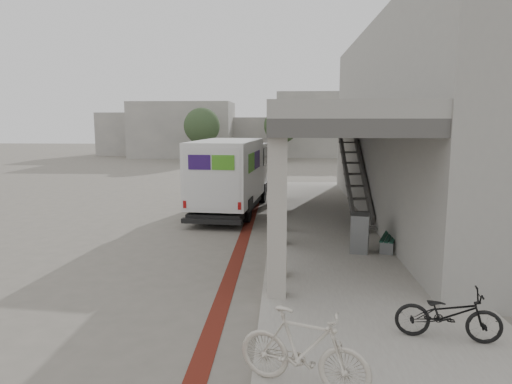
# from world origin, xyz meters

# --- Properties ---
(ground) EXTENTS (120.00, 120.00, 0.00)m
(ground) POSITION_xyz_m (0.00, 0.00, 0.00)
(ground) COLOR #6A655B
(ground) RESTS_ON ground
(bike_lane_stripe) EXTENTS (0.35, 40.00, 0.01)m
(bike_lane_stripe) POSITION_xyz_m (1.00, 2.00, 0.01)
(bike_lane_stripe) COLOR #5D1C12
(bike_lane_stripe) RESTS_ON ground
(sidewalk) EXTENTS (4.40, 28.00, 0.12)m
(sidewalk) POSITION_xyz_m (4.00, 0.00, 0.06)
(sidewalk) COLOR gray
(sidewalk) RESTS_ON ground
(transit_building) EXTENTS (7.60, 17.00, 7.00)m
(transit_building) POSITION_xyz_m (6.83, 4.50, 3.40)
(transit_building) COLOR gray
(transit_building) RESTS_ON ground
(distant_backdrop) EXTENTS (28.00, 10.00, 6.50)m
(distant_backdrop) POSITION_xyz_m (-2.84, 35.89, 2.70)
(distant_backdrop) COLOR gray
(distant_backdrop) RESTS_ON ground
(tree_left) EXTENTS (3.20, 3.20, 4.80)m
(tree_left) POSITION_xyz_m (-5.00, 28.00, 3.18)
(tree_left) COLOR #38281C
(tree_left) RESTS_ON ground
(tree_mid) EXTENTS (3.20, 3.20, 4.80)m
(tree_mid) POSITION_xyz_m (2.00, 30.00, 3.18)
(tree_mid) COLOR #38281C
(tree_mid) RESTS_ON ground
(tree_right) EXTENTS (3.20, 3.20, 4.80)m
(tree_right) POSITION_xyz_m (10.00, 29.00, 3.18)
(tree_right) COLOR #38281C
(tree_right) RESTS_ON ground
(fedex_truck) EXTENTS (2.73, 6.98, 2.91)m
(fedex_truck) POSITION_xyz_m (0.14, 5.67, 1.55)
(fedex_truck) COLOR black
(fedex_truck) RESTS_ON ground
(bench) EXTENTS (0.88, 1.65, 0.38)m
(bench) POSITION_xyz_m (5.20, 0.20, 0.39)
(bench) COLOR slate
(bench) RESTS_ON sidewalk
(bollard_near) EXTENTS (0.42, 0.42, 0.63)m
(bollard_near) POSITION_xyz_m (2.10, -2.30, 0.44)
(bollard_near) COLOR tan
(bollard_near) RESTS_ON sidewalk
(bollard_far) EXTENTS (0.41, 0.41, 0.61)m
(bollard_far) POSITION_xyz_m (2.10, 1.98, 0.43)
(bollard_far) COLOR gray
(bollard_far) RESTS_ON sidewalk
(utility_cabinet) EXTENTS (0.59, 0.71, 1.04)m
(utility_cabinet) POSITION_xyz_m (4.30, -0.21, 0.64)
(utility_cabinet) COLOR slate
(utility_cabinet) RESTS_ON sidewalk
(bicycle_black) EXTENTS (1.72, 0.87, 0.86)m
(bicycle_black) POSITION_xyz_m (4.89, -5.22, 0.55)
(bicycle_black) COLOR black
(bicycle_black) RESTS_ON sidewalk
(bicycle_cream) EXTENTS (1.87, 1.14, 1.09)m
(bicycle_cream) POSITION_xyz_m (2.50, -6.72, 0.66)
(bicycle_cream) COLOR #BBB3A4
(bicycle_cream) RESTS_ON sidewalk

